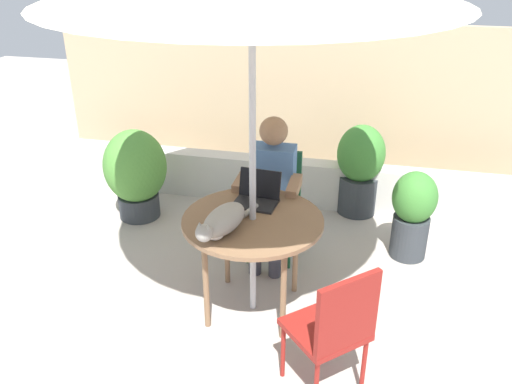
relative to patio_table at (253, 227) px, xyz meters
name	(u,v)px	position (x,y,z in m)	size (l,w,h in m)	color
ground_plane	(253,307)	(0.00, 0.00, -0.67)	(14.00, 14.00, 0.00)	#ADA399
fence_back	(303,102)	(0.00, 2.38, 0.16)	(5.30, 0.08, 1.66)	tan
planter_wall_low	(291,182)	(0.00, 1.70, -0.45)	(4.77, 0.20, 0.45)	beige
patio_table	(253,227)	(0.00, 0.00, 0.00)	(0.96, 0.96, 0.74)	brown
chair_occupied	(275,196)	(0.00, 0.81, -0.16)	(0.40, 0.40, 0.88)	#194C2D
chair_empty	(335,325)	(0.62, -0.68, -0.16)	(0.57, 0.57, 0.88)	maroon
person_seated	(271,185)	(0.00, 0.65, 0.01)	(0.48, 0.48, 1.22)	#4C72A5
laptop	(258,193)	(-0.02, 0.25, 0.13)	(0.32, 0.28, 0.21)	black
cat	(222,222)	(-0.15, -0.22, 0.15)	(0.30, 0.63, 0.17)	gray
potted_plant_near_fence	(360,167)	(0.65, 1.65, -0.20)	(0.44, 0.44, 0.88)	#33383D
potted_plant_by_chair	(413,212)	(1.11, 0.96, -0.26)	(0.36, 0.36, 0.76)	#33383D
potted_plant_corner	(136,171)	(-1.36, 1.11, -0.21)	(0.58, 0.58, 0.86)	#33383D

